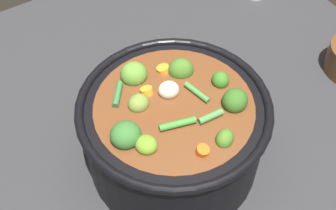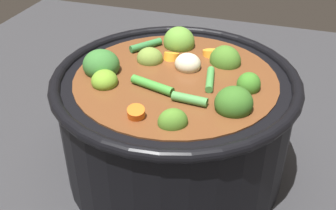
# 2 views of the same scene
# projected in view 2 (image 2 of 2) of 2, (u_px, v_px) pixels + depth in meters

# --- Properties ---
(ground_plane) EXTENTS (1.10, 1.10, 0.00)m
(ground_plane) POSITION_uv_depth(u_px,v_px,m) (175.00, 165.00, 0.57)
(ground_plane) COLOR #2D2D30
(cooking_pot) EXTENTS (0.30, 0.30, 0.17)m
(cooking_pot) POSITION_uv_depth(u_px,v_px,m) (175.00, 120.00, 0.52)
(cooking_pot) COLOR black
(cooking_pot) RESTS_ON ground_plane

